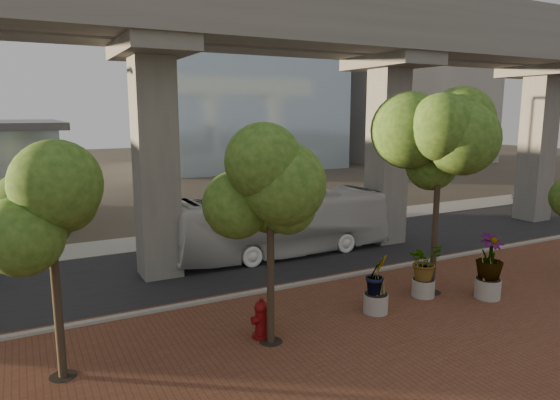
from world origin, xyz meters
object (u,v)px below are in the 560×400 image
fire_hydrant (261,319)px  planter_front (424,264)px  parked_car (543,195)px  transit_bus (282,224)px

fire_hydrant → planter_front: bearing=2.7°
parked_car → planter_front: planter_front is taller
transit_bus → planter_front: (2.03, -7.40, -0.22)m
transit_bus → fire_hydrant: transit_bus is taller
transit_bus → planter_front: size_ratio=5.35×
parked_car → fire_hydrant: size_ratio=3.41×
transit_bus → fire_hydrant: bearing=148.4°
parked_car → transit_bus: bearing=113.7°
parked_car → fire_hydrant: bearing=127.1°
parked_car → planter_front: 24.02m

